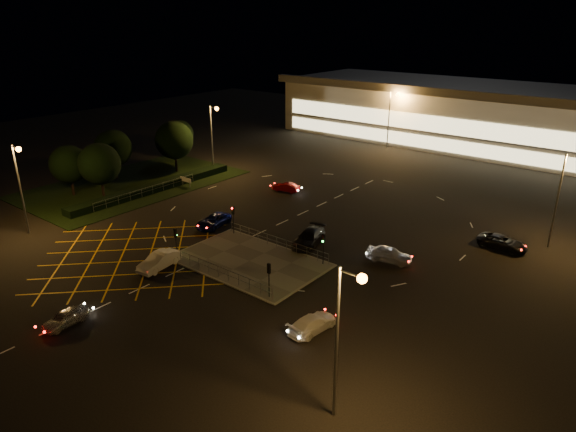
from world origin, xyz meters
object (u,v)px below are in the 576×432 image
Objects in this scene: car_queue_white at (159,261)px; car_left_blue at (213,221)px; car_far_dkgrey at (309,238)px; car_east_grey at (502,242)px; car_near_silver at (65,318)px; car_approach_white at (313,323)px; signal_sw at (176,237)px; car_circ_red at (286,187)px; signal_nw at (233,214)px; car_right_silver at (389,254)px; signal_ne at (323,243)px; signal_se at (269,273)px.

car_queue_white is 0.96× the size of car_left_blue.
car_far_dkgrey is 1.07× the size of car_east_grey.
car_near_silver is 0.84× the size of car_approach_white.
car_near_silver is at bearing 43.07° from car_approach_white.
signal_sw is 0.85× the size of car_circ_red.
car_queue_white is at bearing -134.14° from car_far_dkgrey.
signal_nw is 21.18m from car_near_silver.
signal_nw reaches higher than car_east_grey.
signal_sw is at bearing -139.64° from car_far_dkgrey.
car_east_grey is at bearing -49.40° from car_right_silver.
car_circ_red is 33.55m from car_approach_white.
car_far_dkgrey is 1.20× the size of car_approach_white.
car_queue_white is (-2.10, 10.70, 0.13)m from car_near_silver.
signal_sw is 33.30m from car_east_grey.
car_right_silver is at bearing 2.17° from car_left_blue.
car_right_silver is at bearing -142.57° from signal_sw.
signal_nw is at bearing 83.38° from car_queue_white.
signal_sw is at bearing 86.17° from car_queue_white.
car_east_grey is at bearing 17.03° from car_left_blue.
signal_sw reaches higher than car_near_silver.
car_far_dkgrey is at bearing 3.15° from car_left_blue.
car_east_grey is (16.22, 11.68, -0.08)m from car_far_dkgrey.
car_far_dkgrey is at bearing 20.35° from signal_nw.
car_right_silver is 14.38m from car_approach_white.
car_right_silver is 1.01× the size of car_approach_white.
car_queue_white is at bearing 139.39° from car_east_grey.
signal_sw is at bearing -0.74° from car_circ_red.
car_approach_white is (5.75, -9.62, -1.73)m from signal_ne.
signal_se is at bearing 148.52° from car_right_silver.
car_queue_white is at bearing 97.45° from car_near_silver.
car_left_blue is 0.97× the size of car_east_grey.
car_far_dkgrey is at bearing 142.32° from signal_ne.
car_right_silver is (16.45, 15.00, 0.00)m from car_queue_white.
car_far_dkgrey is 1.19× the size of car_right_silver.
car_east_grey is (7.74, 9.98, -0.07)m from car_right_silver.
car_right_silver is at bearing 51.43° from car_circ_red.
car_east_grey is (24.33, 14.69, -1.68)m from signal_nw.
car_right_silver is at bearing 15.85° from signal_nw.
signal_sw is 0.64× the size of car_east_grey.
car_far_dkgrey is (5.87, 24.00, 0.14)m from car_near_silver.
signal_se reaches higher than car_far_dkgrey.
car_left_blue is (-3.57, 10.49, -0.09)m from car_queue_white.
car_circ_red is (-1.39, 15.00, -0.06)m from car_left_blue.
car_queue_white reaches higher than car_left_blue.
car_near_silver is at bearing -116.97° from car_far_dkgrey.
car_approach_white is (17.75, -9.62, -1.73)m from signal_nw.
signal_nw is at bearing 92.46° from car_near_silver.
car_east_grey is at bearing 38.49° from car_queue_white.
signal_se is 25.87m from car_east_grey.
car_right_silver is at bearing -109.88° from signal_se.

